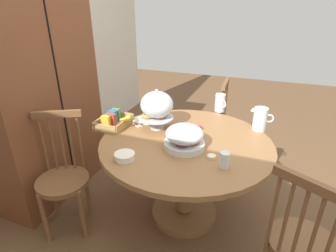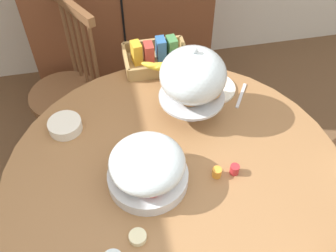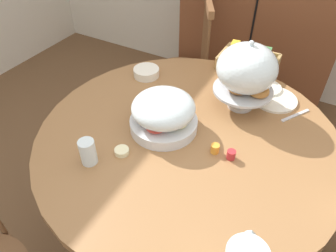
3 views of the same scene
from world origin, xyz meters
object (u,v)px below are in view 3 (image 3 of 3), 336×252
object	(u,v)px
pastry_stand_with_dome	(246,71)
cereal_bowl	(146,72)
china_plate_small	(267,87)
butter_dish	(122,151)
cereal_basket	(248,60)
dining_table	(186,162)
drinking_glass	(88,152)
windsor_chair_facing_door	(184,73)
china_plate_large	(274,99)
fruit_platter_covered	(164,113)

from	to	relation	value
pastry_stand_with_dome	cereal_bowl	size ratio (longest dim) A/B	2.46
china_plate_small	cereal_bowl	distance (m)	0.64
china_plate_small	butter_dish	size ratio (longest dim) A/B	2.50
cereal_basket	china_plate_small	distance (m)	0.23
cereal_bowl	butter_dish	distance (m)	0.59
cereal_basket	dining_table	bearing A→B (deg)	-93.84
cereal_basket	china_plate_small	size ratio (longest dim) A/B	2.11
pastry_stand_with_dome	drinking_glass	bearing A→B (deg)	-122.00
windsor_chair_facing_door	china_plate_large	size ratio (longest dim) A/B	4.43
china_plate_small	cereal_bowl	world-z (taller)	cereal_bowl
china_plate_large	pastry_stand_with_dome	bearing A→B (deg)	-136.14
pastry_stand_with_dome	china_plate_small	size ratio (longest dim) A/B	2.29
china_plate_small	butter_dish	world-z (taller)	same
dining_table	pastry_stand_with_dome	world-z (taller)	pastry_stand_with_dome
dining_table	cereal_basket	world-z (taller)	cereal_basket
china_plate_large	dining_table	bearing A→B (deg)	-121.91
windsor_chair_facing_door	cereal_basket	size ratio (longest dim) A/B	3.09
fruit_platter_covered	china_plate_small	xyz separation A→B (m)	(0.32, 0.52, -0.07)
dining_table	fruit_platter_covered	size ratio (longest dim) A/B	4.44
pastry_stand_with_dome	china_plate_large	bearing A→B (deg)	43.86
cereal_basket	pastry_stand_with_dome	bearing A→B (deg)	-76.09
dining_table	drinking_glass	distance (m)	0.50
pastry_stand_with_dome	china_plate_large	distance (m)	0.27
pastry_stand_with_dome	butter_dish	size ratio (longest dim) A/B	5.73
dining_table	pastry_stand_with_dome	size ratio (longest dim) A/B	3.87
pastry_stand_with_dome	china_plate_large	world-z (taller)	pastry_stand_with_dome
pastry_stand_with_dome	china_plate_small	distance (m)	0.28
pastry_stand_with_dome	cereal_bowl	xyz separation A→B (m)	(-0.54, 0.01, -0.18)
windsor_chair_facing_door	cereal_basket	xyz separation A→B (m)	(0.49, -0.20, 0.33)
butter_dish	china_plate_small	bearing A→B (deg)	62.11
china_plate_large	drinking_glass	size ratio (longest dim) A/B	2.00
drinking_glass	butter_dish	distance (m)	0.14
fruit_platter_covered	cereal_basket	bearing A→B (deg)	77.18
cereal_basket	china_plate_large	world-z (taller)	cereal_basket
cereal_basket	china_plate_large	size ratio (longest dim) A/B	1.44
china_plate_small	drinking_glass	xyz separation A→B (m)	(-0.47, -0.84, 0.04)
pastry_stand_with_dome	cereal_bowl	distance (m)	0.57
china_plate_small	windsor_chair_facing_door	bearing A→B (deg)	150.83
windsor_chair_facing_door	china_plate_small	size ratio (longest dim) A/B	6.50
dining_table	pastry_stand_with_dome	distance (m)	0.51
dining_table	fruit_platter_covered	xyz separation A→B (m)	(-0.11, -0.02, 0.27)
pastry_stand_with_dome	cereal_bowl	bearing A→B (deg)	179.17
pastry_stand_with_dome	drinking_glass	xyz separation A→B (m)	(-0.40, -0.64, -0.14)
pastry_stand_with_dome	fruit_platter_covered	distance (m)	0.42
dining_table	china_plate_small	distance (m)	0.57
cereal_basket	butter_dish	world-z (taller)	cereal_basket
windsor_chair_facing_door	china_plate_large	distance (m)	0.88
cereal_basket	china_plate_small	xyz separation A→B (m)	(0.16, -0.16, -0.03)
windsor_chair_facing_door	cereal_basket	world-z (taller)	windsor_chair_facing_door
butter_dish	fruit_platter_covered	bearing A→B (deg)	71.80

